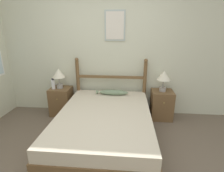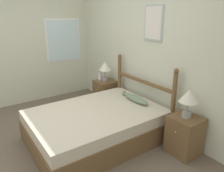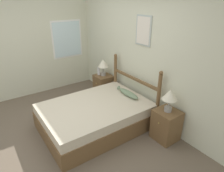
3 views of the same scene
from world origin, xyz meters
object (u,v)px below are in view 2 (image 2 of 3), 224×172
object	(u,v)px
nightstand_right	(185,135)
table_lamp_left	(105,67)
bottle	(100,75)
fish_pillow	(135,99)
nightstand_left	(105,93)
table_lamp_right	(189,98)
bed	(96,125)

from	to	relation	value
nightstand_right	table_lamp_left	world-z (taller)	table_lamp_left
table_lamp_left	bottle	bearing A→B (deg)	-151.75
table_lamp_left	fish_pillow	size ratio (longest dim) A/B	0.65
nightstand_left	fish_pillow	world-z (taller)	fish_pillow
bottle	table_lamp_right	bearing A→B (deg)	1.49
bed	bottle	bearing A→B (deg)	145.42
bed	fish_pillow	bearing A→B (deg)	85.56
bed	fish_pillow	world-z (taller)	fish_pillow
bed	table_lamp_right	size ratio (longest dim) A/B	4.94
fish_pillow	nightstand_left	bearing A→B (deg)	175.08
nightstand_right	table_lamp_left	distance (m)	2.15
table_lamp_left	table_lamp_right	size ratio (longest dim) A/B	1.00
nightstand_right	fish_pillow	size ratio (longest dim) A/B	0.92
bed	nightstand_right	size ratio (longest dim) A/B	3.52
nightstand_left	table_lamp_left	world-z (taller)	table_lamp_left
bed	nightstand_left	bearing A→B (deg)	140.61
bed	table_lamp_right	distance (m)	1.46
table_lamp_right	nightstand_left	bearing A→B (deg)	179.99
table_lamp_right	fish_pillow	bearing A→B (deg)	-174.46
nightstand_left	fish_pillow	distance (m)	1.13
bottle	nightstand_right	bearing A→B (deg)	1.49
bed	nightstand_left	xyz separation A→B (m)	(-1.03, 0.85, 0.04)
bottle	table_lamp_left	bearing A→B (deg)	28.25
bottle	nightstand_left	bearing A→B (deg)	26.16
nightstand_left	table_lamp_right	size ratio (longest dim) A/B	1.40
bed	table_lamp_left	xyz separation A→B (m)	(-1.04, 0.85, 0.61)
nightstand_left	table_lamp_right	bearing A→B (deg)	-0.01
bottle	fish_pillow	distance (m)	1.21
fish_pillow	bed	bearing A→B (deg)	-94.44
bed	nightstand_left	size ratio (longest dim) A/B	3.52
bed	nightstand_left	distance (m)	1.34
nightstand_left	fish_pillow	size ratio (longest dim) A/B	0.92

